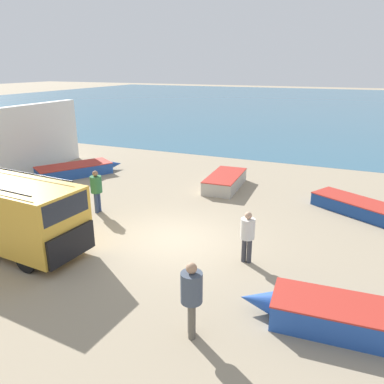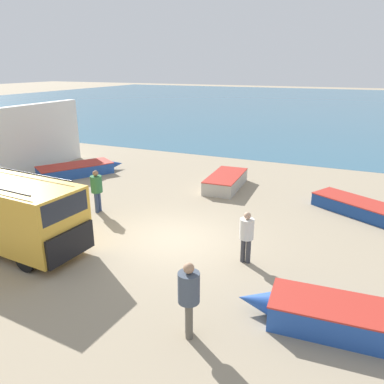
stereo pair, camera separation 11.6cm
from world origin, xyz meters
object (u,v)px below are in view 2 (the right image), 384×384
Objects in this scene: fisherman_1 at (247,233)px; fisherman_2 at (97,187)px; fisherman_0 at (189,293)px; fishing_rowboat_0 at (345,318)px; parked_van at (13,213)px; fishing_rowboat_1 at (226,180)px; fishing_rowboat_2 at (368,210)px; fishing_rowboat_3 at (78,169)px.

fisherman_2 is (-6.58, 1.55, 0.07)m from fisherman_1.
fishing_rowboat_0 is at bearing 178.41° from fisherman_0.
fishing_rowboat_1 is (4.06, 8.86, -0.90)m from parked_van.
fishing_rowboat_2 is 10.69m from fisherman_2.
fisherman_0 is at bearing -82.40° from fishing_rowboat_2.
fishing_rowboat_1 is 6.40m from fisherman_2.
fishing_rowboat_3 is at bearing 64.34° from fisherman_1.
fishing_rowboat_2 is at bearing -97.50° from fishing_rowboat_0.
parked_van is 2.82× the size of fisherman_0.
fishing_rowboat_1 is 0.82× the size of fishing_rowboat_2.
fisherman_0 is 1.03× the size of fisherman_2.
parked_van reaches higher than fishing_rowboat_0.
fisherman_1 reaches higher than fishing_rowboat_2.
fishing_rowboat_0 is at bearing -149.70° from fishing_rowboat_1.
parked_van is 9.79m from fishing_rowboat_1.
fisherman_1 is (2.93, -6.76, 0.64)m from fishing_rowboat_1.
fishing_rowboat_0 is 1.14× the size of fishing_rowboat_1.
fishing_rowboat_1 is 7.39m from fisherman_1.
fishing_rowboat_2 is 2.73× the size of fisherman_2.
fishing_rowboat_0 is 2.57× the size of fisherman_2.
fishing_rowboat_3 is (-7.99, -1.26, -0.02)m from fishing_rowboat_1.
fishing_rowboat_0 is 10.16m from fisherman_2.
parked_van reaches higher than fishing_rowboat_1.
fishing_rowboat_3 is (-13.79, 7.59, -0.03)m from fishing_rowboat_0.
fisherman_1 is (6.99, 2.10, -0.26)m from parked_van.
fisherman_2 reaches higher than fishing_rowboat_2.
parked_van is at bearing 80.88° from fisherman_2.
fishing_rowboat_1 is 6.45m from fishing_rowboat_2.
fishing_rowboat_2 is at bearing -105.35° from fishing_rowboat_1.
fisherman_2 is (-3.66, -5.21, 0.71)m from fishing_rowboat_1.
parked_van is 1.07× the size of fishing_rowboat_2.
fishing_rowboat_1 is at bearing -49.10° from fishing_rowboat_3.
parked_van is at bearing -40.58° from fisherman_0.
fishing_rowboat_3 reaches higher than fishing_rowboat_2.
parked_van is at bearing -3.58° from fishing_rowboat_0.
fishing_rowboat_1 is at bearing 69.61° from parked_van.
fisherman_0 is (-3.59, -8.99, 0.80)m from fishing_rowboat_2.
fishing_rowboat_2 is 1.06× the size of fishing_rowboat_3.
fisherman_2 reaches higher than fishing_rowboat_0.
fishing_rowboat_2 is (0.50, 7.46, -0.05)m from fishing_rowboat_0.
fisherman_1 is (-2.87, 2.09, 0.64)m from fishing_rowboat_0.
fishing_rowboat_1 reaches higher than fishing_rowboat_3.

